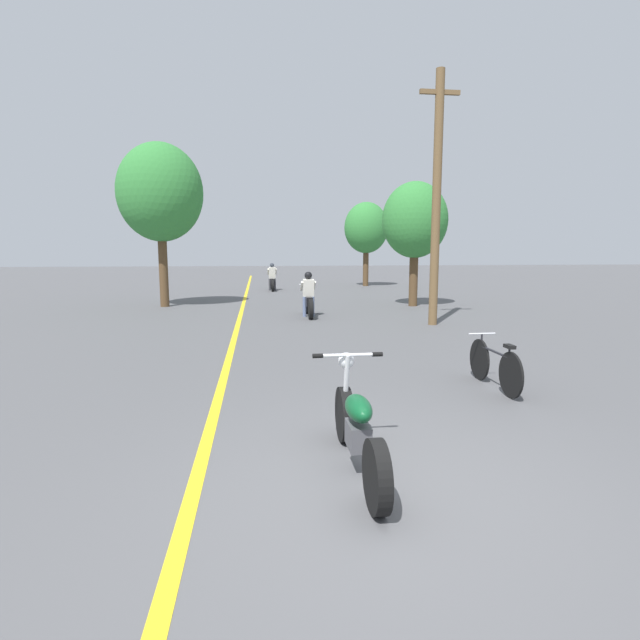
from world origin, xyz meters
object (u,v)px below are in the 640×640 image
at_px(roadside_tree_left, 160,193).
at_px(utility_pole, 437,197).
at_px(bicycle_parked, 494,365).
at_px(motorcycle_rider_far, 272,280).
at_px(roadside_tree_right_near, 415,221).
at_px(motorcycle_rider_lead, 308,299).
at_px(motorcycle_foreground, 357,428).
at_px(roadside_tree_right_far, 366,228).

bearing_deg(roadside_tree_left, utility_pole, -33.54).
bearing_deg(utility_pole, bicycle_parked, -101.59).
bearing_deg(roadside_tree_left, motorcycle_rider_far, 58.95).
height_order(roadside_tree_right_near, motorcycle_rider_lead, roadside_tree_right_near).
bearing_deg(motorcycle_foreground, utility_pole, 66.17).
bearing_deg(motorcycle_rider_far, motorcycle_rider_lead, -85.24).
relative_size(roadside_tree_right_far, motorcycle_rider_far, 2.30).
distance_m(roadside_tree_right_near, motorcycle_rider_lead, 5.51).
bearing_deg(motorcycle_rider_far, bicycle_parked, -81.38).
xyz_separation_m(roadside_tree_left, motorcycle_foreground, (4.39, -14.46, -3.70)).
bearing_deg(motorcycle_rider_lead, motorcycle_rider_far, 94.76).
height_order(roadside_tree_right_near, motorcycle_foreground, roadside_tree_right_near).
xyz_separation_m(roadside_tree_right_far, motorcycle_foreground, (-5.25, -23.91, -2.89)).
bearing_deg(bicycle_parked, roadside_tree_right_near, 78.76).
distance_m(roadside_tree_right_far, bicycle_parked, 21.73).
xyz_separation_m(roadside_tree_right_far, motorcycle_rider_far, (-5.47, -2.53, -2.77)).
xyz_separation_m(motorcycle_rider_lead, bicycle_parked, (2.00, -8.56, -0.18)).
xyz_separation_m(roadside_tree_right_far, bicycle_parked, (-2.61, -21.37, -2.94)).
bearing_deg(motorcycle_rider_far, roadside_tree_right_near, -57.17).
relative_size(roadside_tree_right_far, motorcycle_rider_lead, 2.39).
bearing_deg(utility_pole, roadside_tree_right_far, 85.03).
xyz_separation_m(motorcycle_rider_far, bicycle_parked, (2.86, -18.84, -0.17)).
height_order(roadside_tree_right_far, motorcycle_rider_far, roadside_tree_right_far).
bearing_deg(roadside_tree_left, motorcycle_rider_lead, -33.80).
height_order(utility_pole, roadside_tree_left, utility_pole).
xyz_separation_m(roadside_tree_right_far, roadside_tree_left, (-9.64, -9.45, 0.81)).
relative_size(utility_pole, roadside_tree_right_far, 1.43).
relative_size(utility_pole, roadside_tree_right_near, 1.50).
height_order(utility_pole, motorcycle_rider_far, utility_pole).
distance_m(roadside_tree_left, motorcycle_rider_lead, 7.02).
relative_size(motorcycle_rider_lead, motorcycle_rider_far, 0.96).
xyz_separation_m(roadside_tree_left, motorcycle_rider_lead, (5.02, -3.36, -3.57)).
distance_m(motorcycle_rider_lead, bicycle_parked, 8.79).
bearing_deg(motorcycle_foreground, roadside_tree_right_near, 70.41).
height_order(roadside_tree_right_far, roadside_tree_left, roadside_tree_left).
bearing_deg(roadside_tree_right_near, utility_pole, -100.76).
height_order(roadside_tree_left, motorcycle_rider_far, roadside_tree_left).
distance_m(utility_pole, roadside_tree_right_near, 4.72).
height_order(motorcycle_rider_far, bicycle_parked, motorcycle_rider_far).
bearing_deg(roadside_tree_left, motorcycle_foreground, -73.12).
bearing_deg(motorcycle_foreground, motorcycle_rider_far, 90.59).
relative_size(motorcycle_foreground, bicycle_parked, 1.26).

